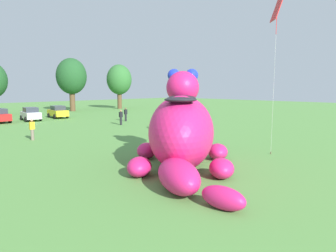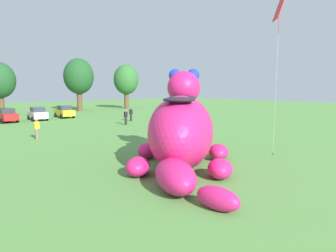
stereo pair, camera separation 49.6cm
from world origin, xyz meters
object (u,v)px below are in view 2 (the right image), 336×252
at_px(giant_inflatable_creature, 181,131).
at_px(car_yellow, 64,112).
at_px(spectator_by_cars, 126,117).
at_px(car_red, 6,115).
at_px(tethered_flying_kite, 279,11).
at_px(car_white, 38,114).
at_px(spectator_wandering, 37,129).
at_px(spectator_mid_field, 131,114).

height_order(giant_inflatable_creature, car_yellow, giant_inflatable_creature).
bearing_deg(spectator_by_cars, car_yellow, 97.33).
height_order(car_red, tethered_flying_kite, tethered_flying_kite).
xyz_separation_m(giant_inflatable_creature, car_yellow, (6.81, 29.96, -1.11)).
relative_size(car_red, car_white, 0.97).
distance_m(car_red, tethered_flying_kite, 33.01).
relative_size(car_white, spectator_wandering, 2.50).
relative_size(car_yellow, spectator_wandering, 2.49).
bearing_deg(giant_inflatable_creature, spectator_mid_field, 60.90).
xyz_separation_m(car_yellow, spectator_mid_field, (4.31, -9.99, -0.01)).
bearing_deg(car_white, car_red, 175.14).
bearing_deg(car_yellow, giant_inflatable_creature, -102.80).
bearing_deg(giant_inflatable_creature, car_white, 84.53).
xyz_separation_m(car_white, spectator_mid_field, (8.34, -9.04, -0.01)).
relative_size(spectator_mid_field, tethered_flying_kite, 0.18).
bearing_deg(car_white, spectator_mid_field, -47.32).
height_order(giant_inflatable_creature, car_red, giant_inflatable_creature).
xyz_separation_m(spectator_mid_field, spectator_wandering, (-13.66, -5.88, 0.00)).
xyz_separation_m(car_yellow, spectator_wandering, (-9.35, -15.87, -0.01)).
relative_size(car_white, spectator_by_cars, 2.50).
height_order(spectator_mid_field, tethered_flying_kite, tethered_flying_kite).
bearing_deg(spectator_mid_field, spectator_wandering, -156.71).
distance_m(giant_inflatable_creature, spectator_wandering, 14.36).
bearing_deg(car_red, giant_inflatable_creature, -88.27).
distance_m(car_yellow, tethered_flying_kite, 32.82).
bearing_deg(spectator_wandering, spectator_by_cars, 16.12).
relative_size(car_yellow, spectator_mid_field, 2.49).
bearing_deg(car_yellow, car_white, -166.83).
bearing_deg(spectator_wandering, giant_inflatable_creature, -79.76).
bearing_deg(giant_inflatable_creature, spectator_wandering, 100.24).
height_order(giant_inflatable_creature, spectator_by_cars, giant_inflatable_creature).
bearing_deg(tethered_flying_kite, giant_inflatable_creature, 163.52).
relative_size(car_red, tethered_flying_kite, 0.43).
height_order(car_red, car_yellow, same).
height_order(giant_inflatable_creature, spectator_wandering, giant_inflatable_creature).
bearing_deg(car_red, spectator_by_cars, -52.30).
relative_size(giant_inflatable_creature, tethered_flying_kite, 0.99).
xyz_separation_m(spectator_by_cars, spectator_wandering, (-10.98, -3.17, 0.00)).
bearing_deg(spectator_wandering, tethered_flying_kite, -60.85).
bearing_deg(car_red, car_white, -4.86).
distance_m(car_white, spectator_by_cars, 13.04).
xyz_separation_m(giant_inflatable_creature, car_red, (-0.88, 29.33, -1.11)).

